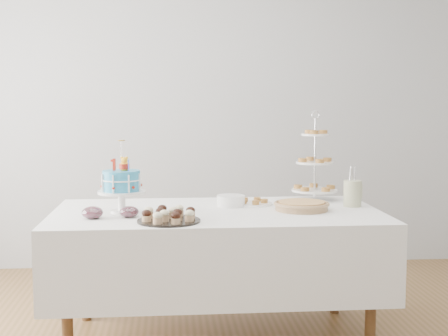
{
  "coord_description": "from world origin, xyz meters",
  "views": [
    {
      "loc": [
        -0.27,
        -3.31,
        1.4
      ],
      "look_at": [
        0.04,
        0.3,
        1.02
      ],
      "focal_mm": 50.0,
      "sensor_mm": 36.0,
      "label": 1
    }
  ],
  "objects": [
    {
      "name": "plate_stack",
      "position": [
        0.1,
        0.45,
        0.8
      ],
      "size": [
        0.17,
        0.17,
        0.07
      ],
      "color": "white",
      "rests_on": "table"
    },
    {
      "name": "birthday_cake",
      "position": [
        -0.55,
        0.28,
        0.88
      ],
      "size": [
        0.27,
        0.27,
        0.42
      ],
      "rotation": [
        0.0,
        0.0,
        -0.34
      ],
      "color": "white",
      "rests_on": "table"
    },
    {
      "name": "table",
      "position": [
        0.0,
        0.3,
        0.54
      ],
      "size": [
        1.92,
        1.02,
        0.77
      ],
      "color": "silver",
      "rests_on": "floor"
    },
    {
      "name": "cupcake_tray",
      "position": [
        -0.28,
        -0.02,
        0.81
      ],
      "size": [
        0.34,
        0.34,
        0.08
      ],
      "color": "black",
      "rests_on": "table"
    },
    {
      "name": "utensil_pitcher",
      "position": [
        0.84,
        0.38,
        0.86
      ],
      "size": [
        0.12,
        0.11,
        0.24
      ],
      "rotation": [
        0.0,
        0.0,
        0.02
      ],
      "color": "beige",
      "rests_on": "table"
    },
    {
      "name": "pastry_plate",
      "position": [
        0.24,
        0.5,
        0.79
      ],
      "size": [
        0.24,
        0.24,
        0.04
      ],
      "color": "white",
      "rests_on": "table"
    },
    {
      "name": "jam_bowl_b",
      "position": [
        -0.7,
        0.1,
        0.8
      ],
      "size": [
        0.12,
        0.12,
        0.07
      ],
      "color": "silver",
      "rests_on": "table"
    },
    {
      "name": "jam_bowl_a",
      "position": [
        -0.5,
        0.13,
        0.8
      ],
      "size": [
        0.11,
        0.11,
        0.06
      ],
      "color": "silver",
      "rests_on": "table"
    },
    {
      "name": "tiered_stand",
      "position": [
        0.67,
        0.65,
        1.01
      ],
      "size": [
        0.3,
        0.3,
        0.58
      ],
      "color": "silver",
      "rests_on": "table"
    },
    {
      "name": "walls",
      "position": [
        0.0,
        0.0,
        1.35
      ],
      "size": [
        5.04,
        4.04,
        2.7
      ],
      "color": "#A6A8AB",
      "rests_on": "floor"
    },
    {
      "name": "pie",
      "position": [
        0.5,
        0.27,
        0.8
      ],
      "size": [
        0.33,
        0.33,
        0.05
      ],
      "color": "tan",
      "rests_on": "table"
    }
  ]
}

